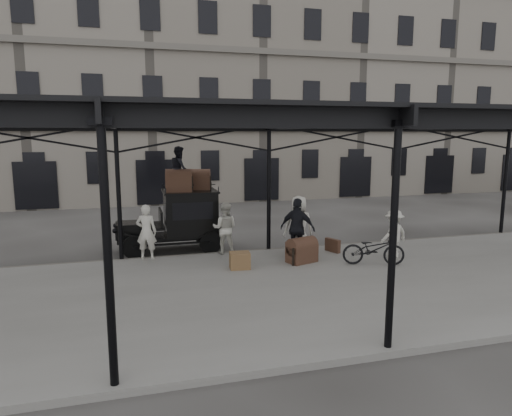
# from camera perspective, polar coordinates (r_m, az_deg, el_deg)

# --- Properties ---
(ground) EXTENTS (120.00, 120.00, 0.00)m
(ground) POSITION_cam_1_polar(r_m,az_deg,el_deg) (14.42, 3.93, -7.58)
(ground) COLOR #383533
(ground) RESTS_ON ground
(platform) EXTENTS (28.00, 8.00, 0.15)m
(platform) POSITION_cam_1_polar(r_m,az_deg,el_deg) (12.62, 6.98, -9.75)
(platform) COLOR slate
(platform) RESTS_ON ground
(canopy) EXTENTS (22.50, 9.00, 4.74)m
(canopy) POSITION_cam_1_polar(r_m,az_deg,el_deg) (12.20, 6.89, 11.20)
(canopy) COLOR black
(canopy) RESTS_ON ground
(building_frontage) EXTENTS (64.00, 8.00, 14.00)m
(building_frontage) POSITION_cam_1_polar(r_m,az_deg,el_deg) (31.48, -7.18, 14.34)
(building_frontage) COLOR slate
(building_frontage) RESTS_ON ground
(taxi) EXTENTS (3.65, 1.55, 2.18)m
(taxi) POSITION_cam_1_polar(r_m,az_deg,el_deg) (16.52, -9.29, -1.21)
(taxi) COLOR black
(taxi) RESTS_ON ground
(porter_left) EXTENTS (0.74, 0.59, 1.79)m
(porter_left) POSITION_cam_1_polar(r_m,az_deg,el_deg) (15.14, -13.54, -2.91)
(porter_left) COLOR beige
(porter_left) RESTS_ON platform
(porter_midleft) EXTENTS (1.03, 0.92, 1.74)m
(porter_midleft) POSITION_cam_1_polar(r_m,az_deg,el_deg) (15.44, -3.91, -2.54)
(porter_midleft) COLOR beige
(porter_midleft) RESTS_ON platform
(porter_centre) EXTENTS (1.03, 0.72, 2.01)m
(porter_centre) POSITION_cam_1_polar(r_m,az_deg,el_deg) (15.21, 5.36, -2.22)
(porter_centre) COLOR beige
(porter_centre) RESTS_ON platform
(porter_official) EXTENTS (1.20, 1.11, 1.98)m
(porter_official) POSITION_cam_1_polar(r_m,az_deg,el_deg) (14.82, 5.22, -2.58)
(porter_official) COLOR black
(porter_official) RESTS_ON platform
(porter_right) EXTENTS (1.15, 0.83, 1.60)m
(porter_right) POSITION_cam_1_polar(r_m,az_deg,el_deg) (15.51, 16.84, -3.13)
(porter_right) COLOR beige
(porter_right) RESTS_ON platform
(bicycle) EXTENTS (2.00, 1.26, 0.99)m
(bicycle) POSITION_cam_1_polar(r_m,az_deg,el_deg) (14.62, 14.47, -4.99)
(bicycle) COLOR black
(bicycle) RESTS_ON platform
(porter_roof) EXTENTS (0.61, 0.77, 1.57)m
(porter_roof) POSITION_cam_1_polar(r_m,az_deg,el_deg) (16.20, -9.53, 4.86)
(porter_roof) COLOR black
(porter_roof) RESTS_ON taxi
(steamer_trunk_roof_near) EXTENTS (0.97, 0.68, 0.66)m
(steamer_trunk_roof_near) POSITION_cam_1_polar(r_m,az_deg,el_deg) (16.08, -9.61, 3.20)
(steamer_trunk_roof_near) COLOR #4E3024
(steamer_trunk_roof_near) RESTS_ON taxi
(steamer_trunk_roof_far) EXTENTS (0.94, 0.70, 0.61)m
(steamer_trunk_roof_far) POSITION_cam_1_polar(r_m,az_deg,el_deg) (16.62, -7.19, 3.37)
(steamer_trunk_roof_far) COLOR #4E3024
(steamer_trunk_roof_far) RESTS_ON taxi
(steamer_trunk_platform) EXTENTS (1.04, 0.82, 0.67)m
(steamer_trunk_platform) POSITION_cam_1_polar(r_m,az_deg,el_deg) (14.55, 5.75, -5.47)
(steamer_trunk_platform) COLOR #4E3024
(steamer_trunk_platform) RESTS_ON platform
(wicker_hamper) EXTENTS (0.64, 0.51, 0.50)m
(wicker_hamper) POSITION_cam_1_polar(r_m,az_deg,el_deg) (13.83, -2.04, -6.57)
(wicker_hamper) COLOR olive
(wicker_hamper) RESTS_ON platform
(suitcase_upright) EXTENTS (0.36, 0.61, 0.45)m
(suitcase_upright) POSITION_cam_1_polar(r_m,az_deg,el_deg) (15.97, 9.56, -4.62)
(suitcase_upright) COLOR #4E3024
(suitcase_upright) RESTS_ON platform
(suitcase_flat) EXTENTS (0.56, 0.49, 0.40)m
(suitcase_flat) POSITION_cam_1_polar(r_m,az_deg,el_deg) (15.79, 4.48, -4.77)
(suitcase_flat) COLOR #4E3024
(suitcase_flat) RESTS_ON platform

